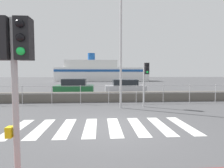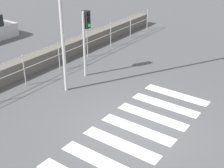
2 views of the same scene
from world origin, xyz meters
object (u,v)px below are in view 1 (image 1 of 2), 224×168
at_px(traffic_light_far, 146,75).
at_px(ferry_boat, 100,72).
at_px(parked_car_silver, 125,87).
at_px(traffic_light_near, 14,58).
at_px(streetlamp, 121,34).
at_px(parked_car_green, 74,87).

xyz_separation_m(traffic_light_far, ferry_boat, (-2.71, 34.23, 0.28)).
bearing_deg(ferry_boat, parked_car_silver, -84.52).
distance_m(traffic_light_far, parked_car_silver, 7.67).
bearing_deg(traffic_light_near, parked_car_silver, 74.97).
distance_m(traffic_light_far, ferry_boat, 34.34).
xyz_separation_m(traffic_light_near, traffic_light_far, (4.14, 7.28, -0.35)).
bearing_deg(traffic_light_near, ferry_boat, 88.04).
distance_m(traffic_light_near, traffic_light_far, 8.38).
xyz_separation_m(traffic_light_near, parked_car_silver, (3.98, 14.83, -1.71)).
height_order(traffic_light_near, ferry_boat, ferry_boat).
bearing_deg(streetlamp, parked_car_silver, 80.23).
relative_size(traffic_light_near, traffic_light_far, 1.11).
bearing_deg(parked_car_green, traffic_light_near, -85.43).
height_order(traffic_light_near, traffic_light_far, traffic_light_near).
distance_m(traffic_light_near, streetlamp, 7.54).
xyz_separation_m(parked_car_green, parked_car_silver, (5.17, 0.00, -0.04)).
height_order(traffic_light_far, parked_car_silver, traffic_light_far).
bearing_deg(parked_car_silver, traffic_light_far, -88.84).
distance_m(traffic_light_far, streetlamp, 2.76).
xyz_separation_m(traffic_light_far, parked_car_green, (-5.32, 7.55, -1.33)).
relative_size(traffic_light_far, streetlamp, 0.39).
height_order(traffic_light_near, parked_car_green, traffic_light_near).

